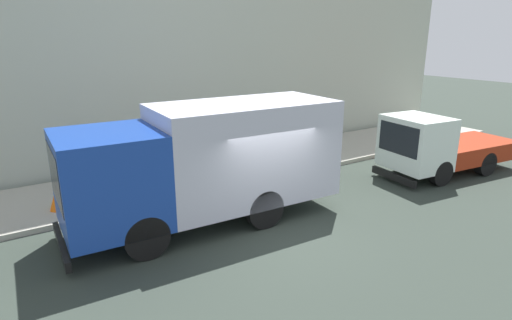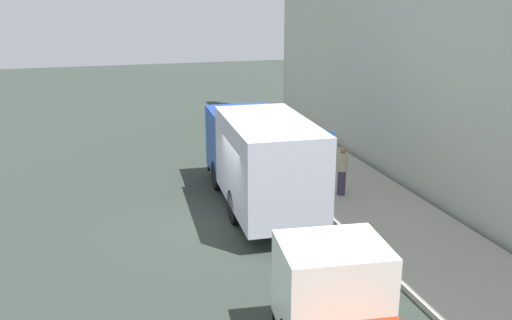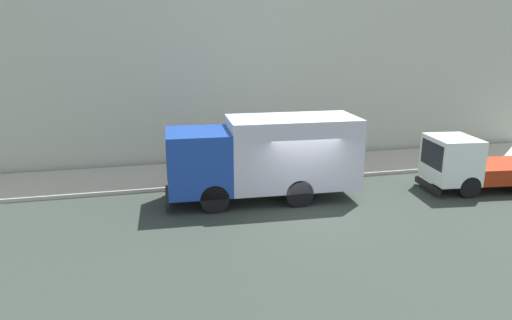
{
  "view_description": "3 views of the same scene",
  "coord_description": "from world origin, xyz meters",
  "px_view_note": "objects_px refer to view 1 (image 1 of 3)",
  "views": [
    {
      "loc": [
        -7.96,
        5.75,
        4.79
      ],
      "look_at": [
        0.65,
        0.14,
        1.7
      ],
      "focal_mm": 29.41,
      "sensor_mm": 36.0,
      "label": 1
    },
    {
      "loc": [
        -3.42,
        -14.71,
        6.64
      ],
      "look_at": [
        0.99,
        0.59,
        1.78
      ],
      "focal_mm": 38.46,
      "sensor_mm": 36.0,
      "label": 2
    },
    {
      "loc": [
        -14.75,
        5.28,
        6.09
      ],
      "look_at": [
        1.41,
        1.49,
        1.51
      ],
      "focal_mm": 32.44,
      "sensor_mm": 36.0,
      "label": 3
    }
  ],
  "objects_px": {
    "pedestrian_standing": "(170,159)",
    "street_sign_post": "(183,147)",
    "small_flatbed_truck": "(438,147)",
    "large_utility_truck": "(209,160)",
    "traffic_cone_orange": "(57,198)",
    "pedestrian_walking": "(122,174)"
  },
  "relations": [
    {
      "from": "pedestrian_standing",
      "to": "traffic_cone_orange",
      "type": "distance_m",
      "value": 3.41
    },
    {
      "from": "large_utility_truck",
      "to": "street_sign_post",
      "type": "relative_size",
      "value": 3.1
    },
    {
      "from": "small_flatbed_truck",
      "to": "pedestrian_walking",
      "type": "distance_m",
      "value": 10.6
    },
    {
      "from": "pedestrian_walking",
      "to": "traffic_cone_orange",
      "type": "xyz_separation_m",
      "value": [
        0.48,
        1.67,
        -0.53
      ]
    },
    {
      "from": "large_utility_truck",
      "to": "traffic_cone_orange",
      "type": "distance_m",
      "value": 4.45
    },
    {
      "from": "small_flatbed_truck",
      "to": "large_utility_truck",
      "type": "bearing_deg",
      "value": 90.17
    },
    {
      "from": "pedestrian_standing",
      "to": "street_sign_post",
      "type": "distance_m",
      "value": 0.84
    },
    {
      "from": "pedestrian_walking",
      "to": "pedestrian_standing",
      "type": "relative_size",
      "value": 0.97
    },
    {
      "from": "traffic_cone_orange",
      "to": "street_sign_post",
      "type": "xyz_separation_m",
      "value": [
        -0.48,
        -3.55,
        1.06
      ]
    },
    {
      "from": "street_sign_post",
      "to": "pedestrian_standing",
      "type": "bearing_deg",
      "value": 17.09
    },
    {
      "from": "small_flatbed_truck",
      "to": "traffic_cone_orange",
      "type": "bearing_deg",
      "value": 79.24
    },
    {
      "from": "large_utility_truck",
      "to": "pedestrian_walking",
      "type": "height_order",
      "value": "large_utility_truck"
    },
    {
      "from": "pedestrian_standing",
      "to": "traffic_cone_orange",
      "type": "height_order",
      "value": "pedestrian_standing"
    },
    {
      "from": "traffic_cone_orange",
      "to": "street_sign_post",
      "type": "relative_size",
      "value": 0.28
    },
    {
      "from": "pedestrian_walking",
      "to": "pedestrian_standing",
      "type": "height_order",
      "value": "pedestrian_standing"
    },
    {
      "from": "large_utility_truck",
      "to": "small_flatbed_truck",
      "type": "bearing_deg",
      "value": -93.51
    },
    {
      "from": "traffic_cone_orange",
      "to": "street_sign_post",
      "type": "height_order",
      "value": "street_sign_post"
    },
    {
      "from": "pedestrian_standing",
      "to": "street_sign_post",
      "type": "xyz_separation_m",
      "value": [
        -0.64,
        -0.2,
        0.51
      ]
    },
    {
      "from": "street_sign_post",
      "to": "pedestrian_walking",
      "type": "bearing_deg",
      "value": 89.77
    },
    {
      "from": "small_flatbed_truck",
      "to": "pedestrian_standing",
      "type": "xyz_separation_m",
      "value": [
        3.71,
        8.45,
        0.02
      ]
    },
    {
      "from": "pedestrian_standing",
      "to": "street_sign_post",
      "type": "bearing_deg",
      "value": -150.08
    },
    {
      "from": "pedestrian_standing",
      "to": "small_flatbed_truck",
      "type": "bearing_deg",
      "value": -100.88
    }
  ]
}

